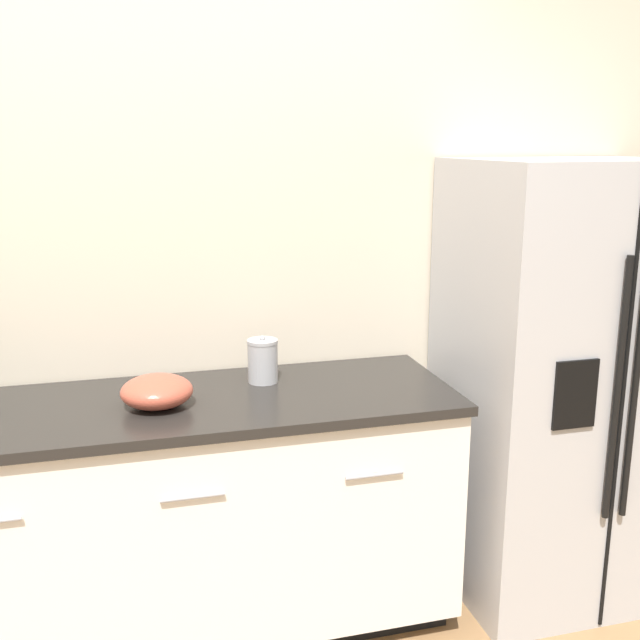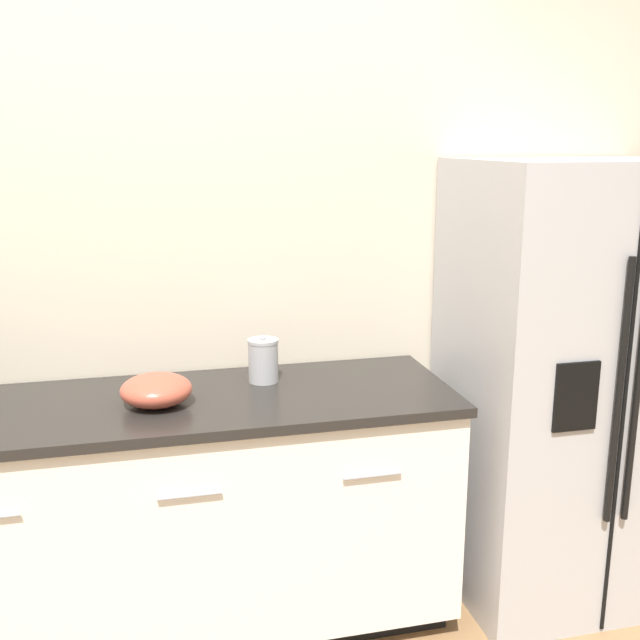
{
  "view_description": "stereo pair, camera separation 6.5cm",
  "coord_description": "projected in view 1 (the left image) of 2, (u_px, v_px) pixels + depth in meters",
  "views": [
    {
      "loc": [
        -0.1,
        -1.45,
        1.78
      ],
      "look_at": [
        0.57,
        1.03,
        1.15
      ],
      "focal_mm": 42.0,
      "sensor_mm": 36.0,
      "label": 1
    },
    {
      "loc": [
        -0.04,
        -1.46,
        1.78
      ],
      "look_at": [
        0.57,
        1.03,
        1.15
      ],
      "focal_mm": 42.0,
      "sensor_mm": 36.0,
      "label": 2
    }
  ],
  "objects": [
    {
      "name": "mixing_bowl",
      "position": [
        157.0,
        391.0,
        2.49
      ],
      "size": [
        0.24,
        0.24,
        0.11
      ],
      "color": "#B24C38",
      "rests_on": "counter_unit"
    },
    {
      "name": "steel_canister",
      "position": [
        263.0,
        361.0,
        2.74
      ],
      "size": [
        0.11,
        0.11,
        0.18
      ],
      "color": "#A3A3A5",
      "rests_on": "counter_unit"
    },
    {
      "name": "counter_unit",
      "position": [
        99.0,
        528.0,
        2.6
      ],
      "size": [
        2.51,
        0.64,
        0.9
      ],
      "color": "black",
      "rests_on": "ground_plane"
    },
    {
      "name": "refrigerator",
      "position": [
        563.0,
        382.0,
        2.92
      ],
      "size": [
        0.84,
        0.73,
        1.71
      ],
      "color": "#B2B2B5",
      "rests_on": "ground_plane"
    },
    {
      "name": "wall_back",
      "position": [
        148.0,
        270.0,
        2.78
      ],
      "size": [
        10.0,
        0.05,
        2.6
      ],
      "color": "beige",
      "rests_on": "ground_plane"
    }
  ]
}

